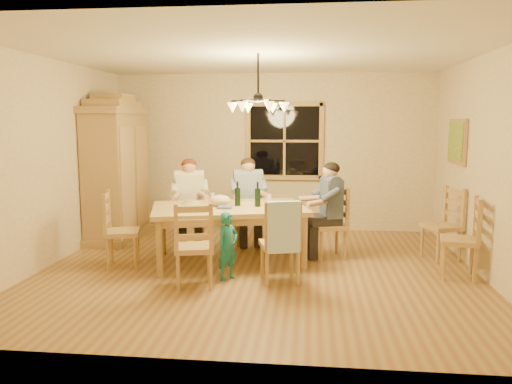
# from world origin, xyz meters

# --- Properties ---
(floor) EXTENTS (5.50, 5.50, 0.00)m
(floor) POSITION_xyz_m (0.00, 0.00, 0.00)
(floor) COLOR brown
(floor) RESTS_ON ground
(ceiling) EXTENTS (5.50, 5.00, 0.02)m
(ceiling) POSITION_xyz_m (0.00, 0.00, 2.70)
(ceiling) COLOR white
(ceiling) RESTS_ON wall_back
(wall_back) EXTENTS (5.50, 0.02, 2.70)m
(wall_back) POSITION_xyz_m (0.00, 2.50, 1.35)
(wall_back) COLOR #CCB390
(wall_back) RESTS_ON floor
(wall_left) EXTENTS (0.02, 5.00, 2.70)m
(wall_left) POSITION_xyz_m (-2.75, 0.00, 1.35)
(wall_left) COLOR #CCB390
(wall_left) RESTS_ON floor
(wall_right) EXTENTS (0.02, 5.00, 2.70)m
(wall_right) POSITION_xyz_m (2.75, 0.00, 1.35)
(wall_right) COLOR #CCB390
(wall_right) RESTS_ON floor
(window) EXTENTS (1.30, 0.06, 1.30)m
(window) POSITION_xyz_m (0.20, 2.47, 1.55)
(window) COLOR black
(window) RESTS_ON wall_back
(painting) EXTENTS (0.06, 0.78, 0.64)m
(painting) POSITION_xyz_m (2.71, 1.20, 1.60)
(painting) COLOR #A68448
(painting) RESTS_ON wall_right
(chandelier) EXTENTS (0.77, 0.68, 0.71)m
(chandelier) POSITION_xyz_m (-0.00, 0.00, 2.08)
(chandelier) COLOR black
(chandelier) RESTS_ON ceiling
(armoire) EXTENTS (0.66, 1.40, 2.30)m
(armoire) POSITION_xyz_m (-2.42, 1.46, 1.06)
(armoire) COLOR #A68448
(armoire) RESTS_ON floor
(dining_table) EXTENTS (2.25, 1.70, 0.76)m
(dining_table) POSITION_xyz_m (-0.42, 0.31, 0.66)
(dining_table) COLOR tan
(dining_table) RESTS_ON floor
(chair_far_left) EXTENTS (0.53, 0.52, 0.99)m
(chair_far_left) POSITION_xyz_m (-1.15, 1.10, 0.30)
(chair_far_left) COLOR tan
(chair_far_left) RESTS_ON floor
(chair_far_right) EXTENTS (0.53, 0.52, 0.99)m
(chair_far_right) POSITION_xyz_m (-0.29, 1.33, 0.30)
(chair_far_right) COLOR tan
(chair_far_right) RESTS_ON floor
(chair_near_left) EXTENTS (0.53, 0.52, 0.99)m
(chair_near_left) POSITION_xyz_m (-0.66, -0.73, 0.30)
(chair_near_left) COLOR tan
(chair_near_left) RESTS_ON floor
(chair_near_right) EXTENTS (0.53, 0.52, 0.99)m
(chair_near_right) POSITION_xyz_m (0.31, -0.47, 0.30)
(chair_near_right) COLOR tan
(chair_near_right) RESTS_ON floor
(chair_end_left) EXTENTS (0.52, 0.53, 0.99)m
(chair_end_left) POSITION_xyz_m (-1.77, -0.05, 0.30)
(chair_end_left) COLOR tan
(chair_end_left) RESTS_ON floor
(chair_end_right) EXTENTS (0.52, 0.53, 0.99)m
(chair_end_right) POSITION_xyz_m (0.92, 0.67, 0.30)
(chair_end_right) COLOR tan
(chair_end_right) RESTS_ON floor
(adult_woman) EXTENTS (0.48, 0.50, 0.87)m
(adult_woman) POSITION_xyz_m (-1.15, 1.10, 0.84)
(adult_woman) COLOR beige
(adult_woman) RESTS_ON floor
(adult_plaid_man) EXTENTS (0.48, 0.50, 0.87)m
(adult_plaid_man) POSITION_xyz_m (-0.29, 1.33, 0.84)
(adult_plaid_man) COLOR #355393
(adult_plaid_man) RESTS_ON floor
(adult_slate_man) EXTENTS (0.50, 0.48, 0.87)m
(adult_slate_man) POSITION_xyz_m (0.92, 0.67, 0.84)
(adult_slate_man) COLOR #434E6B
(adult_slate_man) RESTS_ON floor
(towel) EXTENTS (0.39, 0.19, 0.58)m
(towel) POSITION_xyz_m (0.35, -0.66, 0.70)
(towel) COLOR #B1D5EF
(towel) RESTS_ON chair_near_right
(wine_bottle_a) EXTENTS (0.08, 0.08, 0.33)m
(wine_bottle_a) POSITION_xyz_m (-0.32, 0.37, 0.93)
(wine_bottle_a) COLOR black
(wine_bottle_a) RESTS_ON dining_table
(wine_bottle_b) EXTENTS (0.08, 0.08, 0.33)m
(wine_bottle_b) POSITION_xyz_m (-0.04, 0.34, 0.93)
(wine_bottle_b) COLOR black
(wine_bottle_b) RESTS_ON dining_table
(plate_woman) EXTENTS (0.26, 0.26, 0.02)m
(plate_woman) POSITION_xyz_m (-1.00, 0.52, 0.77)
(plate_woman) COLOR white
(plate_woman) RESTS_ON dining_table
(plate_plaid) EXTENTS (0.26, 0.26, 0.02)m
(plate_plaid) POSITION_xyz_m (-0.23, 0.66, 0.77)
(plate_plaid) COLOR white
(plate_plaid) RESTS_ON dining_table
(plate_slate) EXTENTS (0.26, 0.26, 0.02)m
(plate_slate) POSITION_xyz_m (0.31, 0.48, 0.77)
(plate_slate) COLOR white
(plate_slate) RESTS_ON dining_table
(wine_glass_a) EXTENTS (0.06, 0.06, 0.14)m
(wine_glass_a) POSITION_xyz_m (-0.70, 0.56, 0.83)
(wine_glass_a) COLOR silver
(wine_glass_a) RESTS_ON dining_table
(wine_glass_b) EXTENTS (0.06, 0.06, 0.14)m
(wine_glass_b) POSITION_xyz_m (0.09, 0.57, 0.83)
(wine_glass_b) COLOR silver
(wine_glass_b) RESTS_ON dining_table
(cap) EXTENTS (0.20, 0.20, 0.11)m
(cap) POSITION_xyz_m (0.25, 0.17, 0.82)
(cap) COLOR #C9B686
(cap) RESTS_ON dining_table
(napkin) EXTENTS (0.21, 0.18, 0.03)m
(napkin) POSITION_xyz_m (-0.45, 0.13, 0.78)
(napkin) COLOR #506093
(napkin) RESTS_ON dining_table
(cloth_bundle) EXTENTS (0.28, 0.22, 0.15)m
(cloth_bundle) POSITION_xyz_m (-0.54, 0.31, 0.84)
(cloth_bundle) COLOR #CCB194
(cloth_bundle) RESTS_ON dining_table
(child) EXTENTS (0.34, 0.36, 0.82)m
(child) POSITION_xyz_m (-0.32, -0.45, 0.41)
(child) COLOR #1B7479
(child) RESTS_ON floor
(chair_spare_front) EXTENTS (0.50, 0.51, 0.99)m
(chair_spare_front) POSITION_xyz_m (2.45, -0.05, 0.30)
(chair_spare_front) COLOR tan
(chair_spare_front) RESTS_ON floor
(chair_spare_back) EXTENTS (0.56, 0.57, 0.99)m
(chair_spare_back) POSITION_xyz_m (2.45, 0.77, 0.30)
(chair_spare_back) COLOR tan
(chair_spare_back) RESTS_ON floor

